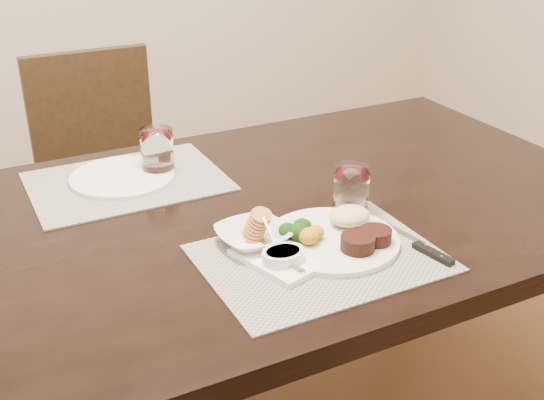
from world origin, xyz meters
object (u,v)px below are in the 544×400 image
chair_far (104,172)px  dinner_plate (338,235)px  cracker_bowl (253,236)px  wine_glass_near (351,192)px  steak_knife (425,248)px  far_plate (122,177)px

chair_far → dinner_plate: 1.21m
dinner_plate → cracker_bowl: cracker_bowl is taller
wine_glass_near → steak_knife: bearing=-79.6°
steak_knife → wine_glass_near: bearing=90.8°
steak_knife → far_plate: bearing=115.8°
wine_glass_near → far_plate: bearing=134.7°
chair_far → cracker_bowl: size_ratio=5.95×
dinner_plate → cracker_bowl: (-0.16, 0.07, 0.00)m
chair_far → wine_glass_near: 1.14m
cracker_bowl → far_plate: cracker_bowl is taller
far_plate → wine_glass_near: bearing=-45.3°
steak_knife → far_plate: 0.76m
chair_far → cracker_bowl: bearing=-87.4°
chair_far → wine_glass_near: size_ratio=8.31×
steak_knife → cracker_bowl: cracker_bowl is taller
cracker_bowl → wine_glass_near: (0.26, 0.03, 0.03)m
cracker_bowl → wine_glass_near: wine_glass_near is taller
dinner_plate → steak_knife: (0.14, -0.11, -0.01)m
far_plate → cracker_bowl: bearing=-71.7°
chair_far → wine_glass_near: (0.31, -1.05, 0.30)m
chair_far → dinner_plate: size_ratio=3.26×
dinner_plate → far_plate: (-0.30, 0.51, -0.01)m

